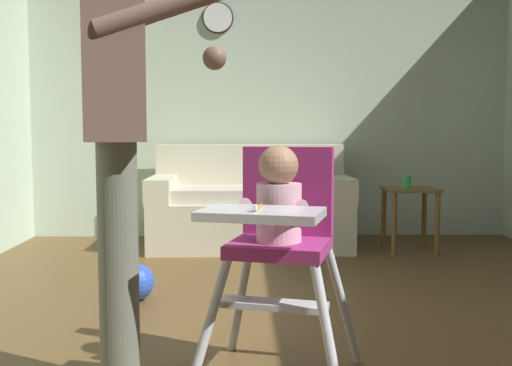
{
  "coord_description": "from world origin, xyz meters",
  "views": [
    {
      "loc": [
        -0.27,
        -2.56,
        0.96
      ],
      "look_at": [
        -0.21,
        -0.08,
        0.75
      ],
      "focal_mm": 41.85,
      "sensor_mm": 36.0,
      "label": 1
    }
  ],
  "objects_px": {
    "toy_ball_second": "(136,282)",
    "sippy_cup": "(406,182)",
    "wall_clock": "(218,18)",
    "side_table": "(410,205)",
    "adult_standing": "(118,133)",
    "couch": "(251,207)",
    "high_chair": "(280,220)"
  },
  "relations": [
    {
      "from": "toy_ball_second",
      "to": "sippy_cup",
      "type": "relative_size",
      "value": 2.12
    },
    {
      "from": "toy_ball_second",
      "to": "wall_clock",
      "type": "bearing_deg",
      "value": 79.42
    },
    {
      "from": "side_table",
      "to": "sippy_cup",
      "type": "height_order",
      "value": "sippy_cup"
    },
    {
      "from": "side_table",
      "to": "sippy_cup",
      "type": "relative_size",
      "value": 5.2
    },
    {
      "from": "side_table",
      "to": "sippy_cup",
      "type": "distance_m",
      "value": 0.19
    },
    {
      "from": "adult_standing",
      "to": "side_table",
      "type": "xyz_separation_m",
      "value": [
        1.8,
        2.6,
        -0.58
      ]
    },
    {
      "from": "couch",
      "to": "high_chair",
      "type": "bearing_deg",
      "value": 1.28
    },
    {
      "from": "high_chair",
      "to": "toy_ball_second",
      "type": "xyz_separation_m",
      "value": [
        -0.75,
        1.14,
        -0.53
      ]
    },
    {
      "from": "side_table",
      "to": "sippy_cup",
      "type": "bearing_deg",
      "value": 180.0
    },
    {
      "from": "sippy_cup",
      "to": "wall_clock",
      "type": "relative_size",
      "value": 0.35
    },
    {
      "from": "high_chair",
      "to": "sippy_cup",
      "type": "distance_m",
      "value": 2.76
    },
    {
      "from": "toy_ball_second",
      "to": "high_chair",
      "type": "bearing_deg",
      "value": -56.6
    },
    {
      "from": "couch",
      "to": "wall_clock",
      "type": "xyz_separation_m",
      "value": [
        -0.29,
        0.48,
        1.67
      ]
    },
    {
      "from": "couch",
      "to": "sippy_cup",
      "type": "relative_size",
      "value": 16.71
    },
    {
      "from": "toy_ball_second",
      "to": "sippy_cup",
      "type": "distance_m",
      "value": 2.4
    },
    {
      "from": "side_table",
      "to": "adult_standing",
      "type": "bearing_deg",
      "value": -124.61
    },
    {
      "from": "toy_ball_second",
      "to": "sippy_cup",
      "type": "xyz_separation_m",
      "value": [
        1.94,
        1.35,
        0.46
      ]
    },
    {
      "from": "couch",
      "to": "wall_clock",
      "type": "height_order",
      "value": "wall_clock"
    },
    {
      "from": "high_chair",
      "to": "sippy_cup",
      "type": "bearing_deg",
      "value": 170.74
    },
    {
      "from": "high_chair",
      "to": "adult_standing",
      "type": "height_order",
      "value": "adult_standing"
    },
    {
      "from": "high_chair",
      "to": "wall_clock",
      "type": "xyz_separation_m",
      "value": [
        -0.36,
        3.28,
        1.37
      ]
    },
    {
      "from": "high_chair",
      "to": "wall_clock",
      "type": "height_order",
      "value": "wall_clock"
    },
    {
      "from": "side_table",
      "to": "wall_clock",
      "type": "height_order",
      "value": "wall_clock"
    },
    {
      "from": "high_chair",
      "to": "toy_ball_second",
      "type": "relative_size",
      "value": 4.34
    },
    {
      "from": "adult_standing",
      "to": "sippy_cup",
      "type": "distance_m",
      "value": 3.17
    },
    {
      "from": "high_chair",
      "to": "wall_clock",
      "type": "distance_m",
      "value": 3.58
    },
    {
      "from": "couch",
      "to": "side_table",
      "type": "distance_m",
      "value": 1.31
    },
    {
      "from": "couch",
      "to": "toy_ball_second",
      "type": "distance_m",
      "value": 1.81
    },
    {
      "from": "adult_standing",
      "to": "wall_clock",
      "type": "xyz_separation_m",
      "value": [
        0.23,
        3.39,
        1.04
      ]
    },
    {
      "from": "couch",
      "to": "adult_standing",
      "type": "bearing_deg",
      "value": -10.13
    },
    {
      "from": "wall_clock",
      "to": "side_table",
      "type": "bearing_deg",
      "value": -26.72
    },
    {
      "from": "side_table",
      "to": "couch",
      "type": "bearing_deg",
      "value": 166.22
    }
  ]
}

